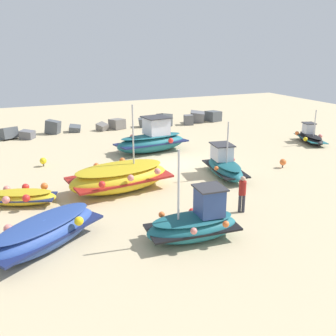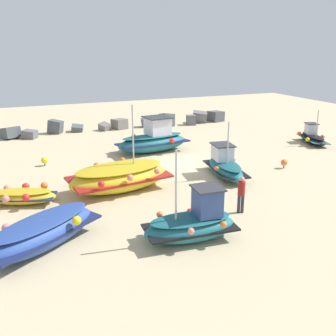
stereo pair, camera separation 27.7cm
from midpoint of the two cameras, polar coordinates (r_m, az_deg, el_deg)
The scene contains 12 objects.
ground_plane at distance 24.84m, azimuth 2.21°, elevation 0.58°, with size 57.29×57.29×0.00m, color #C6B289.
fishing_boat_0 at distance 15.35m, azimuth -17.03°, elevation -8.78°, with size 4.85×4.03×1.22m.
fishing_boat_1 at distance 22.63m, azimuth 8.51°, elevation 0.31°, with size 2.01×4.09×3.19m.
fishing_boat_2 at distance 20.30m, azimuth -6.55°, elevation -1.28°, with size 5.57×3.11×4.40m.
fishing_boat_3 at distance 31.91m, azimuth 20.27°, elevation 4.13°, with size 2.28×3.58×2.64m.
fishing_boat_4 at distance 15.28m, azimuth 4.09°, elevation -7.96°, with size 3.74×2.08×3.65m.
fishing_boat_5 at distance 19.81m, azimuth -19.92°, elevation -3.82°, with size 3.42×2.31×0.80m.
fishing_boat_6 at distance 27.47m, azimuth -1.84°, elevation 4.03°, with size 5.26×2.65×2.48m.
person_walking at distance 17.77m, azimuth 10.92°, elevation -3.41°, with size 0.32×0.32×1.69m.
breakwater_rocks at distance 35.57m, azimuth -4.85°, elevation 6.45°, with size 20.26×2.43×1.44m.
mooring_buoy_0 at distance 25.47m, azimuth -17.02°, elevation 1.04°, with size 0.41×0.41×0.55m.
mooring_buoy_1 at distance 24.93m, azimuth 16.63°, elevation 0.75°, with size 0.40×0.40×0.55m.
Camera 2 is at (-9.98, -21.57, 7.21)m, focal length 42.46 mm.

